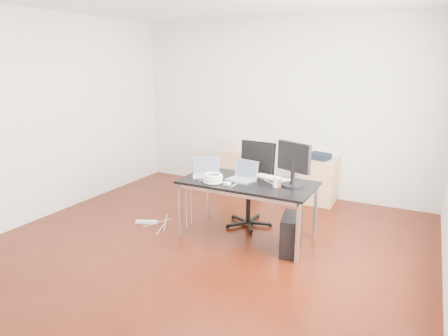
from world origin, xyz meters
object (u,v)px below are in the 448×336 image
at_px(filing_cabinet_right, 319,180).
at_px(pc_tower, 291,234).
at_px(desk, 248,186).
at_px(office_chair, 252,180).
at_px(filing_cabinet_left, 239,170).

xyz_separation_m(filing_cabinet_right, pc_tower, (0.15, -1.83, -0.13)).
height_order(desk, filing_cabinet_right, desk).
height_order(office_chair, pc_tower, office_chair).
bearing_deg(office_chair, filing_cabinet_left, 125.70).
relative_size(desk, pc_tower, 3.56).
distance_m(desk, office_chair, 0.48).
relative_size(office_chair, filing_cabinet_right, 1.54).
bearing_deg(desk, filing_cabinet_right, 75.16).
xyz_separation_m(office_chair, filing_cabinet_left, (-0.78, 1.26, -0.26)).
bearing_deg(desk, office_chair, 107.27).
bearing_deg(pc_tower, office_chair, 131.12).
xyz_separation_m(filing_cabinet_left, filing_cabinet_right, (1.37, 0.00, 0.00)).
height_order(office_chair, filing_cabinet_left, office_chair).
height_order(filing_cabinet_left, pc_tower, filing_cabinet_left).
bearing_deg(desk, filing_cabinet_left, 118.34).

